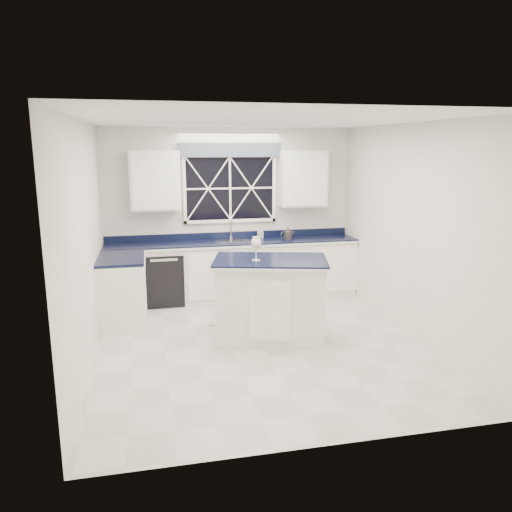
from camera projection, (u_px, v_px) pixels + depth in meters
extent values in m
plane|color=silver|center=(261.00, 343.00, 6.23)|extent=(4.50, 4.50, 0.00)
cube|color=white|center=(230.00, 213.00, 8.09)|extent=(4.00, 0.10, 2.70)
cube|color=white|center=(234.00, 271.00, 8.00)|extent=(3.98, 0.60, 0.90)
cube|color=white|center=(122.00, 291.00, 6.88)|extent=(0.60, 1.00, 0.90)
cube|color=black|center=(233.00, 242.00, 7.90)|extent=(3.98, 0.64, 0.04)
cube|color=black|center=(164.00, 277.00, 7.78)|extent=(0.60, 0.58, 0.82)
cube|color=black|center=(230.00, 188.00, 7.97)|extent=(1.40, 0.02, 1.00)
cube|color=slate|center=(230.00, 150.00, 7.79)|extent=(1.65, 0.04, 0.22)
cube|color=white|center=(155.00, 180.00, 7.56)|extent=(0.75, 0.34, 0.90)
cube|color=white|center=(303.00, 178.00, 8.05)|extent=(0.75, 0.34, 0.90)
cylinder|color=#ACACAE|center=(231.00, 237.00, 8.10)|extent=(0.05, 0.05, 0.04)
cylinder|color=#ACACAE|center=(231.00, 229.00, 8.07)|extent=(0.02, 0.02, 0.28)
cylinder|color=#ACACAE|center=(232.00, 222.00, 7.95)|extent=(0.02, 0.18, 0.02)
cube|color=white|center=(270.00, 301.00, 6.31)|extent=(1.48, 1.08, 0.99)
cube|color=black|center=(270.00, 261.00, 6.19)|extent=(1.56, 1.17, 0.04)
cube|color=#ADADA8|center=(261.00, 315.00, 7.27)|extent=(1.62, 1.18, 0.01)
cube|color=black|center=(261.00, 314.00, 7.27)|extent=(1.43, 0.99, 0.01)
cylinder|color=#2F2F31|center=(288.00, 235.00, 8.05)|extent=(0.19, 0.19, 0.13)
cone|color=#2F2F31|center=(288.00, 229.00, 8.03)|extent=(0.16, 0.16, 0.06)
torus|color=#2F2F31|center=(283.00, 235.00, 8.01)|extent=(0.11, 0.04, 0.11)
cylinder|color=#2F2F31|center=(293.00, 234.00, 8.08)|extent=(0.07, 0.03, 0.08)
cylinder|color=silver|center=(256.00, 260.00, 6.11)|extent=(0.10, 0.10, 0.01)
cylinder|color=silver|center=(256.00, 254.00, 6.09)|extent=(0.02, 0.02, 0.16)
ellipsoid|color=silver|center=(256.00, 243.00, 6.06)|extent=(0.12, 0.12, 0.16)
cylinder|color=#DFC276|center=(256.00, 245.00, 6.07)|extent=(0.10, 0.10, 0.07)
imported|color=silver|center=(260.00, 233.00, 8.14)|extent=(0.10, 0.10, 0.17)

